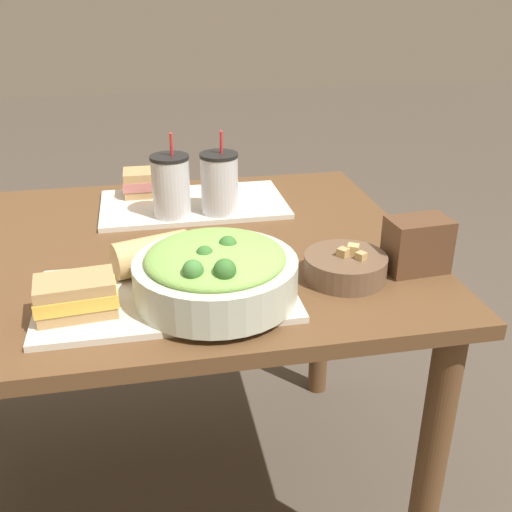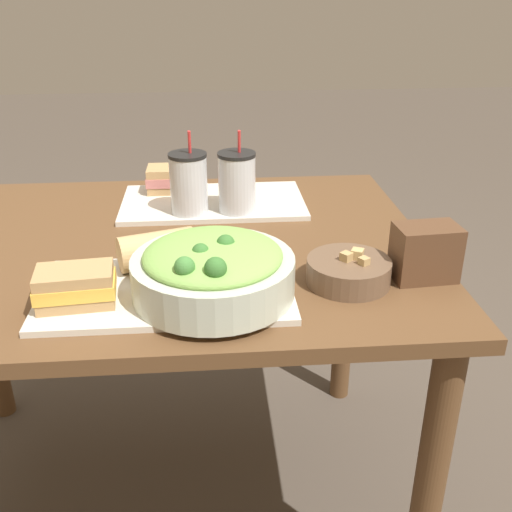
{
  "view_description": "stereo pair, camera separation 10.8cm",
  "coord_description": "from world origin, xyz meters",
  "px_view_note": "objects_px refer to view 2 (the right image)",
  "views": [
    {
      "loc": [
        0.02,
        -1.19,
        1.26
      ],
      "look_at": [
        0.21,
        -0.23,
        0.8
      ],
      "focal_mm": 42.0,
      "sensor_mm": 36.0,
      "label": 1
    },
    {
      "loc": [
        0.13,
        -1.2,
        1.26
      ],
      "look_at": [
        0.21,
        -0.23,
        0.8
      ],
      "focal_mm": 42.0,
      "sensor_mm": 36.0,
      "label": 2
    }
  ],
  "objects_px": {
    "soup_bowl": "(349,270)",
    "salad_bowl": "(213,269)",
    "sandwich_near": "(76,286)",
    "sandwich_far": "(171,179)",
    "baguette_near": "(158,249)",
    "drink_cup_dark": "(189,185)",
    "chip_bag": "(425,252)",
    "drink_cup_red": "(237,184)"
  },
  "relations": [
    {
      "from": "soup_bowl",
      "to": "sandwich_near",
      "type": "height_order",
      "value": "sandwich_near"
    },
    {
      "from": "soup_bowl",
      "to": "chip_bag",
      "type": "height_order",
      "value": "chip_bag"
    },
    {
      "from": "salad_bowl",
      "to": "sandwich_near",
      "type": "bearing_deg",
      "value": -177.26
    },
    {
      "from": "sandwich_near",
      "to": "baguette_near",
      "type": "relative_size",
      "value": 0.89
    },
    {
      "from": "salad_bowl",
      "to": "sandwich_far",
      "type": "bearing_deg",
      "value": 99.84
    },
    {
      "from": "soup_bowl",
      "to": "sandwich_near",
      "type": "distance_m",
      "value": 0.49
    },
    {
      "from": "sandwich_near",
      "to": "chip_bag",
      "type": "height_order",
      "value": "chip_bag"
    },
    {
      "from": "salad_bowl",
      "to": "chip_bag",
      "type": "height_order",
      "value": "salad_bowl"
    },
    {
      "from": "baguette_near",
      "to": "drink_cup_red",
      "type": "xyz_separation_m",
      "value": [
        0.17,
        0.29,
        0.03
      ]
    },
    {
      "from": "sandwich_near",
      "to": "baguette_near",
      "type": "height_order",
      "value": "baguette_near"
    },
    {
      "from": "drink_cup_red",
      "to": "salad_bowl",
      "type": "bearing_deg",
      "value": -98.95
    },
    {
      "from": "baguette_near",
      "to": "drink_cup_dark",
      "type": "relative_size",
      "value": 0.81
    },
    {
      "from": "sandwich_near",
      "to": "sandwich_far",
      "type": "xyz_separation_m",
      "value": [
        0.14,
        0.58,
        0.0
      ]
    },
    {
      "from": "soup_bowl",
      "to": "drink_cup_red",
      "type": "bearing_deg",
      "value": 117.47
    },
    {
      "from": "drink_cup_dark",
      "to": "drink_cup_red",
      "type": "xyz_separation_m",
      "value": [
        0.11,
        0.0,
        -0.0
      ]
    },
    {
      "from": "soup_bowl",
      "to": "baguette_near",
      "type": "xyz_separation_m",
      "value": [
        -0.36,
        0.08,
        0.02
      ]
    },
    {
      "from": "sandwich_far",
      "to": "drink_cup_red",
      "type": "relative_size",
      "value": 0.64
    },
    {
      "from": "soup_bowl",
      "to": "sandwich_near",
      "type": "relative_size",
      "value": 1.11
    },
    {
      "from": "sandwich_far",
      "to": "chip_bag",
      "type": "bearing_deg",
      "value": -45.18
    },
    {
      "from": "salad_bowl",
      "to": "chip_bag",
      "type": "relative_size",
      "value": 2.32
    },
    {
      "from": "sandwich_far",
      "to": "chip_bag",
      "type": "relative_size",
      "value": 1.02
    },
    {
      "from": "salad_bowl",
      "to": "soup_bowl",
      "type": "distance_m",
      "value": 0.26
    },
    {
      "from": "baguette_near",
      "to": "drink_cup_dark",
      "type": "bearing_deg",
      "value": -28.86
    },
    {
      "from": "sandwich_near",
      "to": "drink_cup_red",
      "type": "height_order",
      "value": "drink_cup_red"
    },
    {
      "from": "salad_bowl",
      "to": "sandwich_far",
      "type": "relative_size",
      "value": 2.27
    },
    {
      "from": "soup_bowl",
      "to": "chip_bag",
      "type": "relative_size",
      "value": 1.27
    },
    {
      "from": "salad_bowl",
      "to": "sandwich_near",
      "type": "distance_m",
      "value": 0.24
    },
    {
      "from": "soup_bowl",
      "to": "drink_cup_red",
      "type": "xyz_separation_m",
      "value": [
        -0.19,
        0.36,
        0.05
      ]
    },
    {
      "from": "baguette_near",
      "to": "sandwich_far",
      "type": "relative_size",
      "value": 1.27
    },
    {
      "from": "drink_cup_red",
      "to": "baguette_near",
      "type": "bearing_deg",
      "value": -120.5
    },
    {
      "from": "baguette_near",
      "to": "drink_cup_red",
      "type": "relative_size",
      "value": 0.82
    },
    {
      "from": "sandwich_near",
      "to": "drink_cup_dark",
      "type": "height_order",
      "value": "drink_cup_dark"
    },
    {
      "from": "drink_cup_dark",
      "to": "sandwich_far",
      "type": "bearing_deg",
      "value": 107.31
    },
    {
      "from": "sandwich_near",
      "to": "soup_bowl",
      "type": "bearing_deg",
      "value": 0.9
    },
    {
      "from": "sandwich_near",
      "to": "drink_cup_red",
      "type": "bearing_deg",
      "value": 48.74
    },
    {
      "from": "sandwich_near",
      "to": "drink_cup_red",
      "type": "xyz_separation_m",
      "value": [
        0.3,
        0.42,
        0.04
      ]
    },
    {
      "from": "soup_bowl",
      "to": "sandwich_near",
      "type": "xyz_separation_m",
      "value": [
        -0.49,
        -0.06,
        0.02
      ]
    },
    {
      "from": "soup_bowl",
      "to": "salad_bowl",
      "type": "bearing_deg",
      "value": -169.85
    },
    {
      "from": "salad_bowl",
      "to": "sandwich_near",
      "type": "height_order",
      "value": "salad_bowl"
    },
    {
      "from": "sandwich_near",
      "to": "chip_bag",
      "type": "relative_size",
      "value": 1.15
    },
    {
      "from": "salad_bowl",
      "to": "baguette_near",
      "type": "bearing_deg",
      "value": 130.09
    },
    {
      "from": "baguette_near",
      "to": "drink_cup_dark",
      "type": "distance_m",
      "value": 0.29
    }
  ]
}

